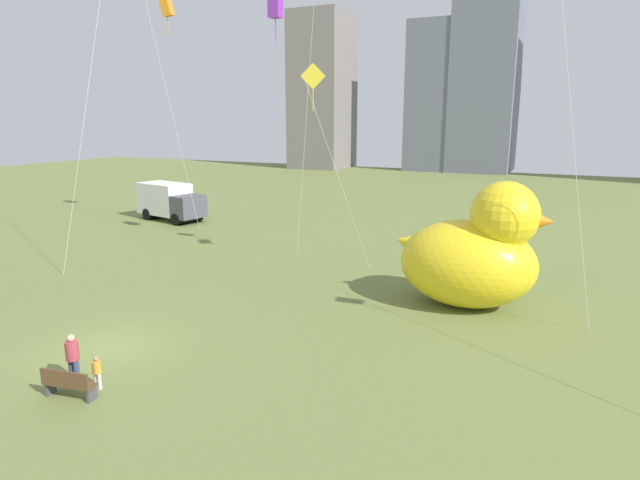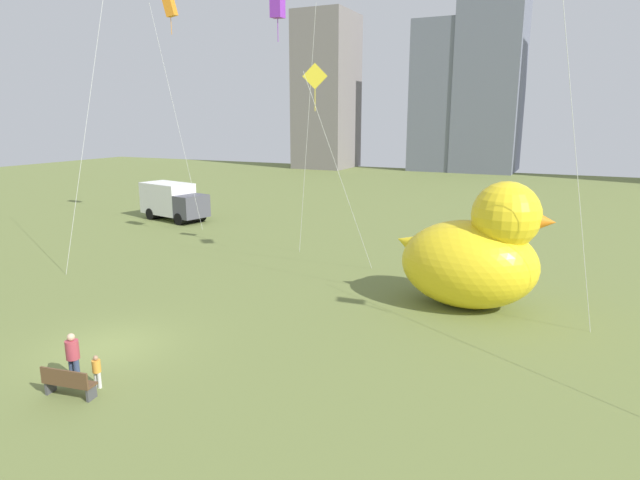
% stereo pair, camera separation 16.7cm
% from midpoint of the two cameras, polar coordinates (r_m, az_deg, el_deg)
% --- Properties ---
extents(ground_plane, '(140.00, 140.00, 0.00)m').
position_cam_midpoint_polar(ground_plane, '(20.42, -21.83, -10.63)').
color(ground_plane, olive).
extents(park_bench, '(1.62, 0.69, 0.90)m').
position_cam_midpoint_polar(park_bench, '(17.33, -25.49, -13.58)').
color(park_bench, brown).
rests_on(park_bench, ground).
extents(person_adult, '(0.39, 0.39, 1.58)m').
position_cam_midpoint_polar(person_adult, '(17.97, -25.05, -11.18)').
color(person_adult, '#38476B').
rests_on(person_adult, ground).
extents(person_child, '(0.25, 0.25, 1.02)m').
position_cam_midpoint_polar(person_child, '(17.52, -22.89, -12.71)').
color(person_child, silver).
rests_on(person_child, ground).
extents(giant_inflatable_duck, '(6.49, 4.17, 5.38)m').
position_cam_midpoint_polar(giant_inflatable_duck, '(23.21, 15.80, -1.41)').
color(giant_inflatable_duck, yellow).
rests_on(giant_inflatable_duck, ground).
extents(box_truck, '(6.14, 3.52, 2.85)m').
position_cam_midpoint_polar(box_truck, '(43.27, -15.79, 3.93)').
color(box_truck, white).
rests_on(box_truck, ground).
extents(city_skyline, '(63.89, 15.68, 35.25)m').
position_cam_midpoint_polar(city_skyline, '(81.37, 19.83, 16.33)').
color(city_skyline, gray).
rests_on(city_skyline, ground).
extents(kite_yellow, '(3.56, 3.80, 10.48)m').
position_cam_midpoint_polar(kite_yellow, '(27.82, -0.72, 16.18)').
color(kite_yellow, silver).
rests_on(kite_yellow, ground).
extents(kite_purple, '(2.51, 2.51, 13.89)m').
position_cam_midpoint_polar(kite_purple, '(29.67, -4.90, 23.34)').
color(kite_purple, silver).
rests_on(kite_purple, ground).
extents(kite_orange, '(2.31, 2.29, 15.64)m').
position_cam_midpoint_polar(kite_orange, '(40.38, -16.09, 22.51)').
color(kite_orange, silver).
rests_on(kite_orange, ground).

